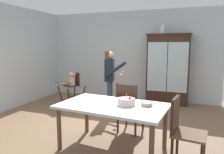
# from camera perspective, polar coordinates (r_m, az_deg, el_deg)

# --- Properties ---
(ground_plane) EXTENTS (6.24, 6.24, 0.00)m
(ground_plane) POSITION_cam_1_polar(r_m,az_deg,el_deg) (4.54, -4.66, -13.11)
(ground_plane) COLOR brown
(wall_back) EXTENTS (5.32, 0.06, 2.70)m
(wall_back) POSITION_cam_1_polar(r_m,az_deg,el_deg) (6.71, 4.71, 5.72)
(wall_back) COLOR silver
(wall_back) RESTS_ON ground_plane
(china_cabinet) EXTENTS (1.21, 0.48, 1.99)m
(china_cabinet) POSITION_cam_1_polar(r_m,az_deg,el_deg) (6.26, 14.67, 2.05)
(china_cabinet) COLOR #382116
(china_cabinet) RESTS_ON ground_plane
(ceramic_vase) EXTENTS (0.13, 0.13, 0.27)m
(ceramic_vase) POSITION_cam_1_polar(r_m,az_deg,el_deg) (6.26, 13.27, 12.25)
(ceramic_vase) COLOR white
(ceramic_vase) RESTS_ON china_cabinet
(high_chair_with_toddler) EXTENTS (0.78, 0.84, 0.95)m
(high_chair_with_toddler) POSITION_cam_1_polar(r_m,az_deg,el_deg) (5.96, -10.71, -1.48)
(high_chair_with_toddler) COLOR #382116
(high_chair_with_toddler) RESTS_ON ground_plane
(adult_person) EXTENTS (0.58, 0.56, 1.53)m
(adult_person) POSITION_cam_1_polar(r_m,az_deg,el_deg) (5.15, -0.51, 0.66)
(adult_person) COLOR #33425B
(adult_person) RESTS_ON ground_plane
(dining_table) EXTENTS (1.77, 1.15, 0.74)m
(dining_table) POSITION_cam_1_polar(r_m,az_deg,el_deg) (3.42, 0.16, -8.71)
(dining_table) COLOR silver
(dining_table) RESTS_ON ground_plane
(birthday_cake) EXTENTS (0.28, 0.28, 0.19)m
(birthday_cake) POSITION_cam_1_polar(r_m,az_deg,el_deg) (3.37, 3.86, -6.58)
(birthday_cake) COLOR beige
(birthday_cake) RESTS_ON dining_table
(serving_bowl) EXTENTS (0.18, 0.18, 0.05)m
(serving_bowl) POSITION_cam_1_polar(r_m,az_deg,el_deg) (3.37, 9.25, -7.14)
(serving_bowl) COLOR #C6AD93
(serving_bowl) RESTS_ON dining_table
(dining_chair_far_side) EXTENTS (0.51, 0.51, 0.96)m
(dining_chair_far_side) POSITION_cam_1_polar(r_m,az_deg,el_deg) (4.08, 4.45, -7.37)
(dining_chair_far_side) COLOR #382116
(dining_chair_far_side) RESTS_ON ground_plane
(dining_chair_right_end) EXTENTS (0.49, 0.49, 0.96)m
(dining_chair_right_end) POSITION_cam_1_polar(r_m,az_deg,el_deg) (3.17, 18.13, -12.48)
(dining_chair_right_end) COLOR #382116
(dining_chair_right_end) RESTS_ON ground_plane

